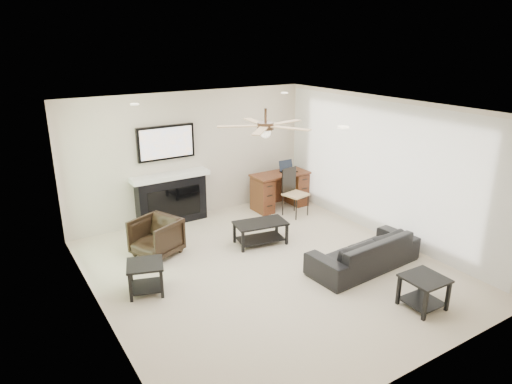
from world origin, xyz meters
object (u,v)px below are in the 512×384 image
(coffee_table, at_px, (260,233))
(desk, at_px, (280,190))
(sofa, at_px, (364,251))
(armchair, at_px, (156,237))
(fireplace_unit, at_px, (170,176))

(coffee_table, xyz_separation_m, desk, (1.33, 1.30, 0.18))
(sofa, distance_m, armchair, 3.37)
(sofa, xyz_separation_m, fireplace_unit, (-1.84, 3.31, 0.68))
(armchair, bearing_deg, coffee_table, 48.44)
(armchair, relative_size, fireplace_unit, 0.37)
(coffee_table, xyz_separation_m, fireplace_unit, (-0.94, 1.71, 0.75))
(fireplace_unit, relative_size, desk, 1.57)
(armchair, distance_m, coffee_table, 1.79)
(sofa, distance_m, fireplace_unit, 3.85)
(sofa, height_order, armchair, armchair)
(sofa, relative_size, fireplace_unit, 0.98)
(sofa, height_order, desk, desk)
(armchair, bearing_deg, sofa, 26.78)
(desk, bearing_deg, coffee_table, -135.53)
(coffee_table, height_order, desk, desk)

